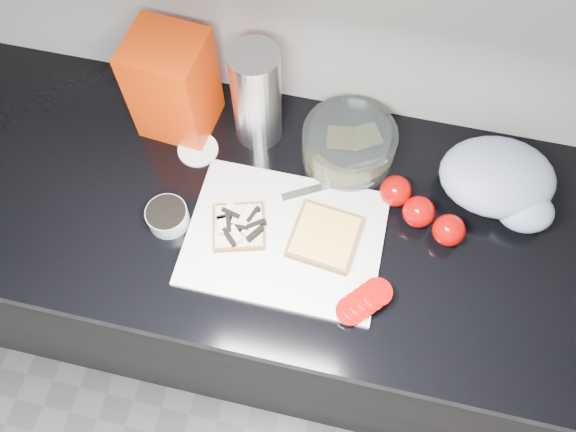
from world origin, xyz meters
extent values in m
cube|color=black|center=(0.00, 1.20, 0.43)|extent=(3.50, 0.60, 0.86)
cube|color=black|center=(0.00, 1.20, 0.88)|extent=(3.50, 0.64, 0.04)
cube|color=silver|center=(-0.03, 1.13, 0.91)|extent=(0.40, 0.30, 0.01)
cube|color=beige|center=(-0.12, 1.13, 0.92)|extent=(0.13, 0.13, 0.01)
cube|color=silver|center=(-0.16, 1.15, 0.93)|extent=(0.04, 0.04, 0.01)
cube|color=black|center=(-0.16, 1.15, 0.93)|extent=(0.04, 0.03, 0.02)
cube|color=silver|center=(-0.14, 1.15, 0.94)|extent=(0.04, 0.03, 0.01)
cube|color=black|center=(-0.14, 1.15, 0.94)|extent=(0.04, 0.02, 0.02)
cube|color=silver|center=(-0.11, 1.15, 0.93)|extent=(0.03, 0.04, 0.01)
cube|color=black|center=(-0.11, 1.15, 0.93)|extent=(0.02, 0.04, 0.02)
cube|color=silver|center=(-0.15, 1.11, 0.94)|extent=(0.03, 0.04, 0.01)
cube|color=black|center=(-0.15, 1.11, 0.94)|extent=(0.02, 0.04, 0.02)
cube|color=silver|center=(-0.12, 1.13, 0.93)|extent=(0.04, 0.02, 0.01)
cube|color=black|center=(-0.12, 1.13, 0.93)|extent=(0.04, 0.01, 0.02)
cube|color=silver|center=(-0.09, 1.12, 0.93)|extent=(0.04, 0.04, 0.01)
cube|color=black|center=(-0.09, 1.12, 0.93)|extent=(0.03, 0.04, 0.02)
cube|color=silver|center=(-0.13, 1.10, 0.94)|extent=(0.04, 0.04, 0.01)
cube|color=black|center=(-0.13, 1.10, 0.94)|extent=(0.04, 0.03, 0.02)
cube|color=silver|center=(-0.09, 1.14, 0.94)|extent=(0.04, 0.04, 0.01)
cube|color=black|center=(-0.09, 1.14, 0.94)|extent=(0.04, 0.03, 0.02)
cube|color=beige|center=(0.05, 1.14, 0.92)|extent=(0.14, 0.14, 0.02)
cube|color=#F2C047|center=(0.05, 1.14, 0.93)|extent=(0.13, 0.13, 0.00)
cylinder|color=#9C0503|center=(0.13, 1.00, 0.92)|extent=(0.07, 0.07, 0.01)
cylinder|color=#9C0503|center=(0.14, 1.01, 0.92)|extent=(0.07, 0.07, 0.01)
cylinder|color=#9C0503|center=(0.15, 1.02, 0.92)|extent=(0.08, 0.08, 0.01)
cylinder|color=#9C0503|center=(0.16, 1.03, 0.93)|extent=(0.08, 0.08, 0.01)
cylinder|color=#9C0503|center=(0.17, 1.05, 0.93)|extent=(0.08, 0.08, 0.01)
cube|color=silver|center=(0.02, 1.26, 0.91)|extent=(0.15, 0.10, 0.00)
cube|color=silver|center=(0.12, 1.32, 0.92)|extent=(0.07, 0.05, 0.01)
cylinder|color=#A0A6A6|center=(-0.27, 1.12, 0.92)|extent=(0.09, 0.09, 0.04)
cylinder|color=black|center=(-0.27, 1.12, 0.94)|extent=(0.08, 0.08, 0.01)
cylinder|color=white|center=(-0.27, 1.30, 0.90)|extent=(0.12, 0.12, 0.01)
cylinder|color=silver|center=(0.06, 1.36, 0.94)|extent=(0.20, 0.20, 0.08)
cube|color=#F2C047|center=(0.05, 1.36, 0.93)|extent=(0.07, 0.06, 0.05)
cube|color=#FFFA98|center=(0.09, 1.38, 0.92)|extent=(0.09, 0.08, 0.02)
cube|color=#F82A04|center=(-0.33, 1.37, 1.02)|extent=(0.17, 0.16, 0.24)
cylinder|color=silver|center=(-0.15, 1.38, 1.02)|extent=(0.10, 0.10, 0.25)
ellipsoid|color=#A9B3D0|center=(0.38, 1.34, 0.95)|extent=(0.26, 0.22, 0.11)
ellipsoid|color=#A9B3D0|center=(0.45, 1.28, 0.94)|extent=(0.13, 0.11, 0.07)
sphere|color=#9C0503|center=(0.23, 1.24, 0.93)|extent=(0.07, 0.07, 0.07)
sphere|color=#9C0503|center=(0.30, 1.21, 0.93)|extent=(0.07, 0.07, 0.07)
sphere|color=#9C0503|center=(0.18, 1.27, 0.93)|extent=(0.07, 0.07, 0.07)
camera|label=1|loc=(0.09, 0.66, 1.96)|focal=35.00mm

